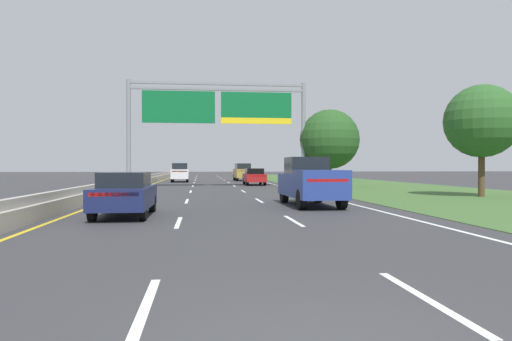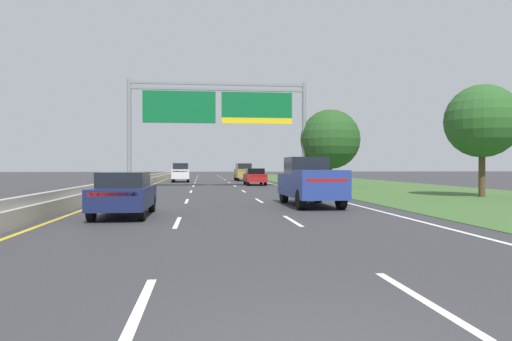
{
  "view_description": "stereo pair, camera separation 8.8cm",
  "coord_description": "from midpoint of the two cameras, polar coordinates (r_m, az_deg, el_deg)",
  "views": [
    {
      "loc": [
        -1.15,
        -4.41,
        1.78
      ],
      "look_at": [
        1.9,
        21.26,
        1.54
      ],
      "focal_mm": 32.75,
      "sensor_mm": 36.0,
      "label": 1
    },
    {
      "loc": [
        -1.07,
        -4.42,
        1.78
      ],
      "look_at": [
        1.9,
        21.26,
        1.54
      ],
      "focal_mm": 32.75,
      "sensor_mm": 36.0,
      "label": 2
    }
  ],
  "objects": [
    {
      "name": "median_barrier_concrete",
      "position": [
        39.82,
        -14.71,
        -1.54
      ],
      "size": [
        0.6,
        110.0,
        0.85
      ],
      "color": "#A8A399",
      "rests_on": "ground"
    },
    {
      "name": "car_gold_right_lane_suv",
      "position": [
        56.89,
        -1.7,
        -0.15
      ],
      "size": [
        2.03,
        4.75,
        2.11
      ],
      "rotation": [
        0.0,
        0.0,
        1.6
      ],
      "color": "#A38438",
      "rests_on": "ground"
    },
    {
      "name": "car_red_right_lane_sedan",
      "position": [
        43.95,
        -0.28,
        -0.72
      ],
      "size": [
        1.84,
        4.41,
        1.57
      ],
      "rotation": [
        0.0,
        0.0,
        1.57
      ],
      "color": "maroon",
      "rests_on": "ground"
    },
    {
      "name": "car_white_left_lane_suv",
      "position": [
        53.12,
        -9.32,
        -0.21
      ],
      "size": [
        2.0,
        4.74,
        2.11
      ],
      "rotation": [
        0.0,
        0.0,
        1.59
      ],
      "color": "silver",
      "rests_on": "ground"
    },
    {
      "name": "roadside_tree_far",
      "position": [
        59.26,
        8.26,
        3.05
      ],
      "size": [
        5.08,
        5.08,
        6.93
      ],
      "color": "#4C3823",
      "rests_on": "ground"
    },
    {
      "name": "car_navy_left_lane_sedan",
      "position": [
        17.23,
        -15.84,
        -2.69
      ],
      "size": [
        1.82,
        4.4,
        1.57
      ],
      "rotation": [
        0.0,
        0.0,
        1.57
      ],
      "color": "#161E47",
      "rests_on": "ground"
    },
    {
      "name": "grass_verge_right",
      "position": [
        42.23,
        14.13,
        -1.88
      ],
      "size": [
        14.0,
        110.0,
        0.02
      ],
      "primitive_type": "cube",
      "color": "#3D602D",
      "rests_on": "ground"
    },
    {
      "name": "roadside_tree_mid",
      "position": [
        41.14,
        8.92,
        3.78
      ],
      "size": [
        5.18,
        5.18,
        6.71
      ],
      "color": "#4C3823",
      "rests_on": "ground"
    },
    {
      "name": "lane_striping",
      "position": [
        39.02,
        -5.15,
        -2.08
      ],
      "size": [
        11.96,
        106.0,
        0.01
      ],
      "color": "white",
      "rests_on": "ground"
    },
    {
      "name": "overhead_sign_gantry",
      "position": [
        39.6,
        -4.73,
        7.16
      ],
      "size": [
        15.06,
        0.42,
        8.93
      ],
      "color": "gray",
      "rests_on": "ground"
    },
    {
      "name": "roadside_tree_near",
      "position": [
        29.89,
        25.78,
        5.43
      ],
      "size": [
        4.19,
        4.19,
        6.47
      ],
      "color": "#4C3823",
      "rests_on": "ground"
    },
    {
      "name": "ground_plane",
      "position": [
        39.47,
        -5.17,
        -2.05
      ],
      "size": [
        220.0,
        220.0,
        0.0
      ],
      "primitive_type": "plane",
      "color": "#333335"
    },
    {
      "name": "pickup_truck_blue",
      "position": [
        21.16,
        6.53,
        -1.38
      ],
      "size": [
        2.08,
        5.43,
        2.2
      ],
      "rotation": [
        0.0,
        0.0,
        1.59
      ],
      "color": "navy",
      "rests_on": "ground"
    }
  ]
}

